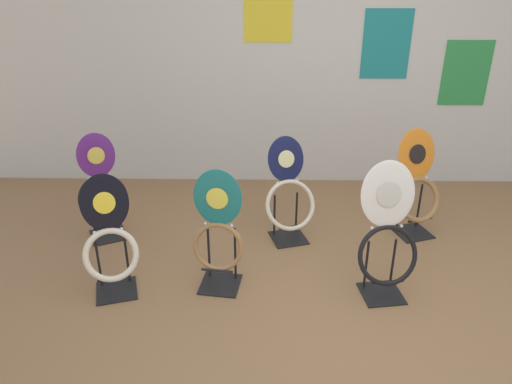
{
  "coord_description": "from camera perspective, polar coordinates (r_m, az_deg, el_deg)",
  "views": [
    {
      "loc": [
        -0.55,
        -2.47,
        2.2
      ],
      "look_at": [
        -0.61,
        0.91,
        0.55
      ],
      "focal_mm": 35.0,
      "sensor_mm": 36.0,
      "label": 1
    }
  ],
  "objects": [
    {
      "name": "toilet_seat_display_teal_sax",
      "position": [
        3.46,
        -4.34,
        -4.67
      ],
      "size": [
        0.37,
        0.31,
        0.91
      ],
      "color": "black",
      "rests_on": "ground_plane"
    },
    {
      "name": "ground_plane",
      "position": [
        3.36,
        10.56,
        -15.49
      ],
      "size": [
        14.0,
        14.0,
        0.0
      ],
      "primitive_type": "plane",
      "color": "#8E6642"
    },
    {
      "name": "toilet_seat_display_jazz_black",
      "position": [
        3.57,
        -16.38,
        -5.63
      ],
      "size": [
        0.42,
        0.37,
        0.86
      ],
      "color": "black",
      "rests_on": "ground_plane"
    },
    {
      "name": "wall_back",
      "position": [
        4.95,
        7.67,
        15.33
      ],
      "size": [
        8.0,
        0.07,
        2.6
      ],
      "color": "silver",
      "rests_on": "ground_plane"
    },
    {
      "name": "toilet_seat_display_purple_note",
      "position": [
        4.26,
        -17.23,
        0.26
      ],
      "size": [
        0.42,
        0.37,
        0.9
      ],
      "color": "black",
      "rests_on": "ground_plane"
    },
    {
      "name": "toilet_seat_display_navy_moon",
      "position": [
        4.07,
        3.79,
        -0.56
      ],
      "size": [
        0.47,
        0.41,
        0.86
      ],
      "color": "black",
      "rests_on": "ground_plane"
    },
    {
      "name": "toilet_seat_display_white_plain",
      "position": [
        3.48,
        14.76,
        -4.72
      ],
      "size": [
        0.44,
        0.35,
        0.97
      ],
      "color": "black",
      "rests_on": "ground_plane"
    },
    {
      "name": "toilet_seat_display_orange_sun",
      "position": [
        4.34,
        17.98,
        0.44
      ],
      "size": [
        0.44,
        0.39,
        0.9
      ],
      "color": "black",
      "rests_on": "ground_plane"
    }
  ]
}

